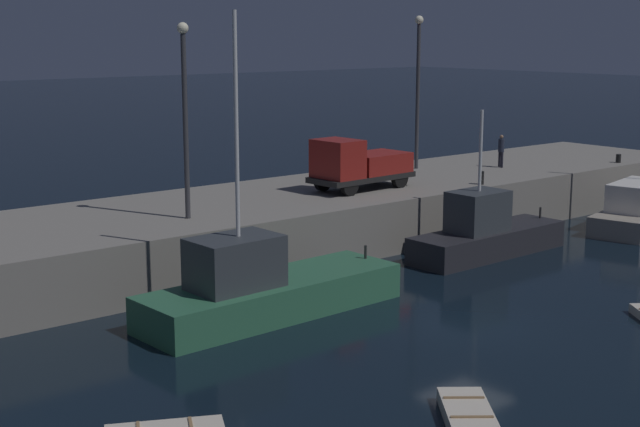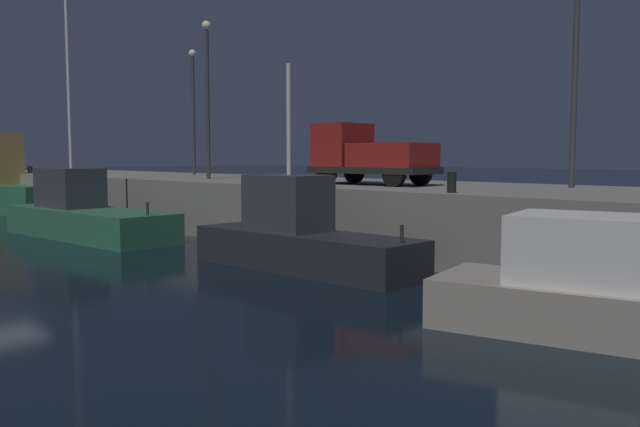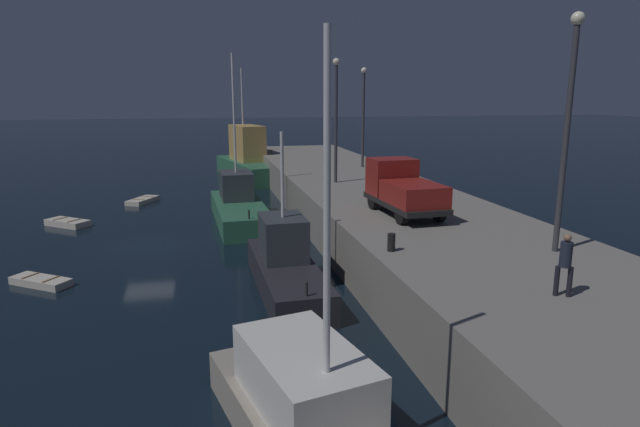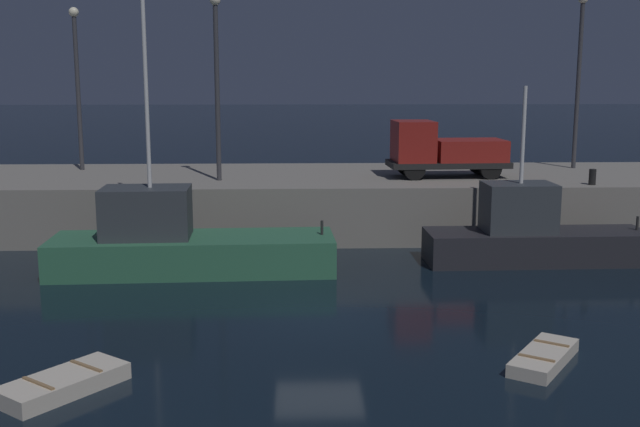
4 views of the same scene
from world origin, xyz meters
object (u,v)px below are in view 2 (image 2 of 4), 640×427
Objects in this scene: fishing_boat_blue at (85,215)px; utility_truck at (368,155)px; lamp_post_west at (193,101)px; bollard_west at (30,170)px; lamp_post_central at (576,54)px; fishing_boat_grey at (300,238)px; lamp_post_east at (207,87)px; bollard_central at (452,182)px.

fishing_boat_blue is 12.50m from utility_truck.
utility_truck is at bearing -10.86° from lamp_post_west.
bollard_west is at bearing -149.97° from lamp_post_west.
lamp_post_central is at bearing -0.16° from lamp_post_west.
fishing_boat_grey is 1.07× the size of lamp_post_east.
fishing_boat_blue is 1.28× the size of lamp_post_central.
utility_truck is at bearing -156.04° from lamp_post_central.
lamp_post_central is (17.06, 9.80, 6.07)m from fishing_boat_blue.
fishing_boat_grey is 17.43× the size of bollard_west.
fishing_boat_blue reaches higher than utility_truck.
lamp_post_central reaches higher than lamp_post_west.
lamp_post_east is at bearing -29.74° from lamp_post_west.
lamp_post_west is at bearing 154.19° from fishing_boat_grey.
fishing_boat_blue is at bearing -14.66° from bollard_west.
fishing_boat_grey is 4.97m from bollard_central.
fishing_boat_grey is 14.04m from lamp_post_east.
utility_truck is 26.24m from bollard_west.
bollard_west is at bearing 173.53° from fishing_boat_grey.
lamp_post_central reaches higher than fishing_boat_grey.
lamp_post_east is 16.79m from lamp_post_central.
fishing_boat_grey is 28.55m from bollard_west.
lamp_post_central is at bearing 62.38° from fishing_boat_grey.
lamp_post_east reaches higher than utility_truck.
fishing_boat_blue is 16.14× the size of bollard_central.
bollard_west is (-28.32, 3.21, 1.63)m from fishing_boat_grey.
bollard_central reaches higher than bollard_west.
fishing_boat_blue is at bearing -165.17° from bollard_central.
fishing_boat_blue is 16.52m from bollard_west.
fishing_boat_blue reaches higher than bollard_west.
lamp_post_east is 1.45× the size of utility_truck.
fishing_boat_blue is 1.39× the size of lamp_post_west.
lamp_post_central reaches higher than utility_truck.
lamp_post_central is at bearing 29.89° from fishing_boat_blue.
bollard_central is (3.36, 3.23, 1.72)m from fishing_boat_grey.
lamp_post_west is 0.98× the size of lamp_post_east.
fishing_boat_blue is 12.46m from fishing_boat_grey.
lamp_post_east is (0.70, 6.03, 5.83)m from fishing_boat_blue.
utility_truck is at bearing 4.37° from lamp_post_east.
utility_truck is 6.21m from bollard_central.
utility_truck is (9.50, 0.73, -3.26)m from lamp_post_east.
bollard_central is at bearing -14.62° from lamp_post_west.
fishing_boat_grey is 1.10× the size of lamp_post_west.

